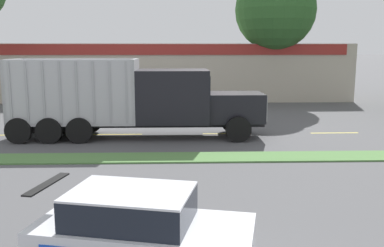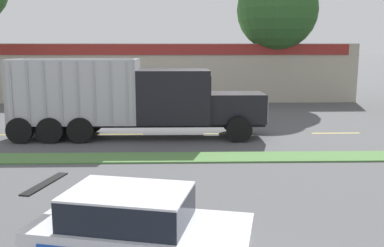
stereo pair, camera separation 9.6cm
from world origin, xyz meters
TOP-DOWN VIEW (x-y plane):
  - grass_verge at (0.00, 10.92)m, footprint 120.00×1.50m
  - centre_line_2 at (-10.63, 15.68)m, footprint 2.40×0.14m
  - centre_line_3 at (-5.23, 15.68)m, footprint 2.40×0.14m
  - centre_line_4 at (0.17, 15.68)m, footprint 2.40×0.14m
  - centre_line_5 at (5.57, 15.68)m, footprint 2.40×0.14m
  - dump_truck_lead at (-3.34, 14.98)m, footprint 11.74×2.77m
  - rally_car at (-2.97, 2.44)m, footprint 4.31×2.64m
  - store_building_backdrop at (-5.32, 33.89)m, footprint 33.80×12.10m
  - tree_behind_left at (5.26, 28.53)m, footprint 6.20×6.20m

SIDE VIEW (x-z plane):
  - centre_line_2 at x=-10.63m, z-range 0.00..0.01m
  - centre_line_3 at x=-5.23m, z-range 0.00..0.01m
  - centre_line_4 at x=0.17m, z-range 0.00..0.01m
  - centre_line_5 at x=5.57m, z-range 0.00..0.01m
  - grass_verge at x=0.00m, z-range 0.00..0.06m
  - rally_car at x=-2.97m, z-range 0.00..1.64m
  - dump_truck_lead at x=-3.34m, z-range -0.15..3.54m
  - store_building_backdrop at x=-5.32m, z-range 0.00..4.55m
  - tree_behind_left at x=5.26m, z-range 1.84..13.60m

